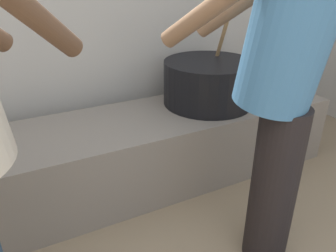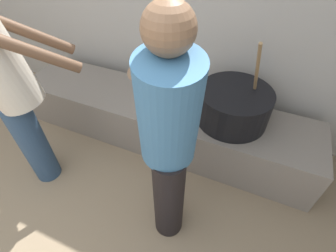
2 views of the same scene
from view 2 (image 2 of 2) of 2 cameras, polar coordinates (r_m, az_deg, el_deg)
The scene contains 5 objects.
block_enclosure_rear at distance 2.57m, azimuth -6.02°, elevation 24.34°, with size 5.44×0.20×1.99m, color #ADA8A0.
hearth_ledge at distance 2.40m, azimuth -1.54°, elevation 1.27°, with size 2.78×0.60×0.45m, color slate.
cooking_pot_main at distance 2.06m, azimuth 14.78°, elevation 4.55°, with size 0.58×0.58×0.73m.
cook_in_blue_shirt at distance 1.29m, azimuth 0.12°, elevation -2.90°, with size 0.59×0.73×1.58m.
cook_in_cream_shirt at distance 1.91m, azimuth -32.80°, elevation 7.92°, with size 0.69×0.71×1.62m.
Camera 2 is at (1.18, 0.20, 1.84)m, focal length 26.64 mm.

